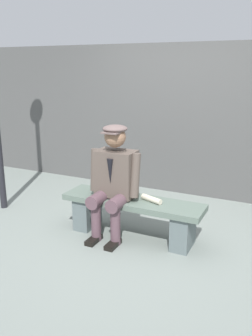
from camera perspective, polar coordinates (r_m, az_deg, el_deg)
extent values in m
plane|color=slate|center=(4.18, 1.01, -10.73)|extent=(30.00, 30.00, 0.00)
cube|color=#56665C|center=(4.01, 1.04, -5.40)|extent=(1.60, 0.42, 0.06)
cube|color=#556162|center=(3.91, 9.07, -9.76)|extent=(0.19, 0.36, 0.38)
cube|color=#556162|center=(4.35, -6.14, -6.90)|extent=(0.19, 0.36, 0.38)
cube|color=#52463F|center=(3.99, -1.56, -0.82)|extent=(0.43, 0.28, 0.51)
cylinder|color=#1E2338|center=(3.93, -1.58, 2.36)|extent=(0.24, 0.24, 0.06)
cone|color=black|center=(3.85, -2.54, -0.57)|extent=(0.07, 0.07, 0.28)
sphere|color=#8C664C|center=(3.88, -1.74, 4.99)|extent=(0.23, 0.23, 0.23)
ellipsoid|color=brown|center=(3.86, -1.75, 6.27)|extent=(0.27, 0.27, 0.08)
cube|color=brown|center=(3.77, -2.48, 5.59)|extent=(0.19, 0.11, 0.02)
cylinder|color=#553D45|center=(3.91, -0.84, -5.15)|extent=(0.15, 0.46, 0.15)
cylinder|color=#553D45|center=(3.89, -1.70, -8.97)|extent=(0.11, 0.11, 0.47)
cube|color=black|center=(3.94, -2.08, -12.05)|extent=(0.10, 0.24, 0.05)
cylinder|color=#52463F|center=(3.85, 1.45, -1.18)|extent=(0.11, 0.16, 0.49)
cylinder|color=#553D45|center=(4.02, -3.91, -4.61)|extent=(0.15, 0.46, 0.15)
cylinder|color=#553D45|center=(4.00, -4.78, -8.33)|extent=(0.11, 0.11, 0.47)
cube|color=black|center=(4.04, -5.14, -11.33)|extent=(0.10, 0.24, 0.05)
cylinder|color=#52463F|center=(4.07, -4.92, -0.30)|extent=(0.10, 0.14, 0.49)
cylinder|color=beige|center=(3.92, 4.07, -4.96)|extent=(0.26, 0.15, 0.06)
cube|color=#4B4B4A|center=(5.44, 8.88, 7.51)|extent=(12.00, 0.24, 2.20)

